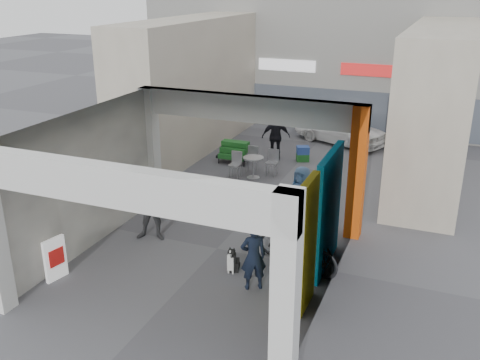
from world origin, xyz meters
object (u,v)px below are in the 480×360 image
at_px(white_van, 341,128).
at_px(man_crates, 276,136).
at_px(cafe_set, 253,166).
at_px(border_collie, 233,261).
at_px(man_with_dog, 253,256).
at_px(bicycle_rear, 304,250).
at_px(man_back_turned, 152,206).
at_px(produce_stand, 234,155).
at_px(man_elderly, 301,196).
at_px(bicycle_front, 295,242).

bearing_deg(white_van, man_crates, 172.07).
distance_m(cafe_set, border_collie, 6.57).
relative_size(man_with_dog, bicycle_rear, 0.87).
xyz_separation_m(border_collie, man_crates, (-1.71, 8.22, 0.63)).
bearing_deg(man_back_turned, border_collie, -32.03).
height_order(produce_stand, man_elderly, man_elderly).
xyz_separation_m(border_collie, bicycle_front, (1.17, 1.03, 0.22)).
height_order(bicycle_front, bicycle_rear, bicycle_rear).
bearing_deg(man_elderly, man_back_turned, -127.56).
distance_m(border_collie, man_with_dog, 1.00).
distance_m(cafe_set, bicycle_front, 6.09).
bearing_deg(bicycle_front, man_with_dog, 166.14).
relative_size(produce_stand, man_back_turned, 0.63).
distance_m(man_back_turned, bicycle_front, 3.74).
distance_m(man_with_dog, man_back_turned, 3.45).
height_order(man_with_dog, man_back_turned, man_back_turned).
xyz_separation_m(man_crates, bicycle_rear, (3.22, -7.58, -0.35)).
xyz_separation_m(man_with_dog, bicycle_front, (0.48, 1.53, -0.30)).
xyz_separation_m(border_collie, man_back_turned, (-2.53, 0.74, 0.69)).
relative_size(man_elderly, white_van, 0.44).
relative_size(border_collie, bicycle_front, 0.35).
bearing_deg(man_elderly, border_collie, -86.29).
bearing_deg(border_collie, white_van, 72.43).
distance_m(border_collie, white_van, 11.25).
bearing_deg(cafe_set, white_van, 68.26).
relative_size(cafe_set, man_back_turned, 0.78).
xyz_separation_m(cafe_set, man_back_turned, (-0.65, -5.55, 0.63)).
bearing_deg(border_collie, cafe_set, 89.55).
height_order(cafe_set, white_van, white_van).
bearing_deg(man_elderly, bicycle_front, -60.24).
relative_size(man_back_turned, man_crates, 1.06).
xyz_separation_m(produce_stand, man_with_dog, (3.68, -7.72, 0.46)).
height_order(border_collie, bicycle_front, bicycle_front).
xyz_separation_m(man_crates, bicycle_front, (2.88, -7.19, -0.41)).
xyz_separation_m(produce_stand, bicycle_rear, (4.49, -6.58, 0.23)).
height_order(border_collie, man_elderly, man_elderly).
distance_m(man_crates, bicycle_front, 7.76).
bearing_deg(man_crates, cafe_set, 61.57).
bearing_deg(bicycle_front, produce_stand, 37.52).
height_order(man_with_dog, white_van, man_with_dog).
height_order(man_with_dog, man_crates, man_crates).
bearing_deg(produce_stand, man_crates, 47.63).
bearing_deg(cafe_set, man_elderly, -51.27).
xyz_separation_m(cafe_set, bicycle_rear, (3.39, -5.65, 0.23)).
height_order(man_crates, white_van, man_crates).
bearing_deg(bicycle_rear, cafe_set, 49.17).
bearing_deg(man_back_turned, bicycle_rear, -17.22).
relative_size(man_crates, white_van, 0.46).
xyz_separation_m(cafe_set, border_collie, (1.88, -6.29, -0.06)).
relative_size(man_crates, bicycle_rear, 0.99).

